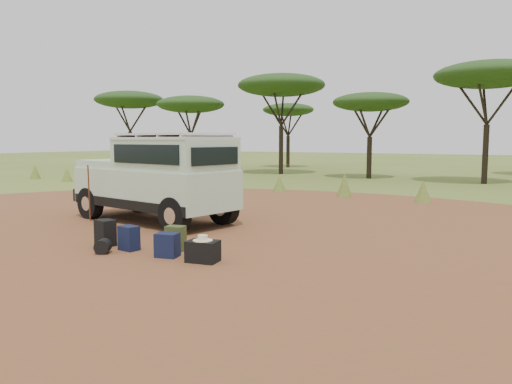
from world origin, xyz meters
The scene contains 13 objects.
ground centered at (0.00, 0.00, 0.00)m, with size 140.00×140.00×0.00m, color #546925.
dirt_clearing centered at (0.00, 0.00, 0.00)m, with size 23.00×23.00×0.01m, color brown.
grass_fringe centered at (0.12, 8.67, 0.40)m, with size 36.60×1.60×0.90m.
acacia_treeline centered at (0.75, 19.81, 4.87)m, with size 46.70×13.20×6.26m.
safari_vehicle centered at (-2.21, 0.74, 1.13)m, with size 5.05×2.66×2.34m.
walking_staff centered at (-3.81, -0.16, 0.76)m, with size 0.04×0.04×1.55m, color maroon.
backpack_black centered at (-1.13, -2.13, 0.27)m, with size 0.40×0.29×0.55m, color black.
backpack_navy centered at (-0.41, -2.19, 0.25)m, with size 0.38×0.27×0.49m, color #121C39.
backpack_olive centered at (0.41, -1.75, 0.25)m, with size 0.36×0.26×0.50m, color #3A4821.
duffel_navy centered at (0.62, -2.25, 0.23)m, with size 0.40×0.30×0.46m, color #121C39.
hard_case centered at (1.41, -2.22, 0.19)m, with size 0.55×0.39×0.39m, color black.
stuff_sack centered at (-0.65, -2.64, 0.14)m, with size 0.28×0.28×0.28m, color black.
safari_hat centered at (1.41, -2.22, 0.43)m, with size 0.35×0.35×0.10m.
Camera 1 is at (6.62, -9.28, 2.18)m, focal length 35.00 mm.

